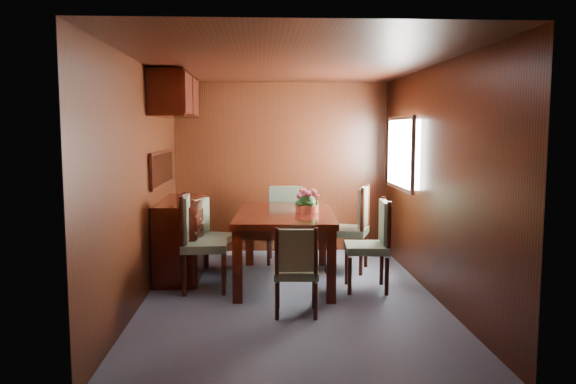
{
  "coord_description": "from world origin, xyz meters",
  "views": [
    {
      "loc": [
        -0.31,
        -5.69,
        1.73
      ],
      "look_at": [
        0.0,
        0.45,
        1.05
      ],
      "focal_mm": 35.0,
      "sensor_mm": 36.0,
      "label": 1
    }
  ],
  "objects": [
    {
      "name": "sideboard",
      "position": [
        -1.25,
        1.0,
        0.45
      ],
      "size": [
        0.48,
        1.4,
        0.9
      ],
      "primitive_type": "cube",
      "color": "black",
      "rests_on": "ground"
    },
    {
      "name": "chair_left_near",
      "position": [
        -0.99,
        0.29,
        0.58
      ],
      "size": [
        0.5,
        0.52,
        1.05
      ],
      "rotation": [
        0.0,
        0.0,
        -1.53
      ],
      "color": "black",
      "rests_on": "ground"
    },
    {
      "name": "flower_centerpiece",
      "position": [
        0.22,
        0.58,
        0.94
      ],
      "size": [
        0.28,
        0.28,
        0.28
      ],
      "color": "#C0543A",
      "rests_on": "dining_table"
    },
    {
      "name": "chair_right_far",
      "position": [
        0.84,
        1.06,
        0.59
      ],
      "size": [
        0.61,
        0.63,
        1.06
      ],
      "rotation": [
        0.0,
        0.0,
        1.24
      ],
      "color": "black",
      "rests_on": "ground"
    },
    {
      "name": "chair_foot",
      "position": [
        0.02,
        1.62,
        0.56
      ],
      "size": [
        0.51,
        0.49,
        1.01
      ],
      "rotation": [
        0.0,
        0.0,
        3.07
      ],
      "color": "black",
      "rests_on": "ground"
    },
    {
      "name": "chair_left_far",
      "position": [
        -0.93,
        1.06,
        0.51
      ],
      "size": [
        0.53,
        0.54,
        0.92
      ],
      "rotation": [
        0.0,
        0.0,
        -1.87
      ],
      "color": "black",
      "rests_on": "ground"
    },
    {
      "name": "chair_right_near",
      "position": [
        0.92,
        0.21,
        0.55
      ],
      "size": [
        0.49,
        0.51,
        1.0
      ],
      "rotation": [
        0.0,
        0.0,
        1.49
      ],
      "color": "black",
      "rests_on": "ground"
    },
    {
      "name": "dining_table",
      "position": [
        -0.02,
        0.59,
        0.69
      ],
      "size": [
        1.18,
        1.78,
        0.81
      ],
      "rotation": [
        0.0,
        0.0,
        -0.06
      ],
      "color": "black",
      "rests_on": "ground"
    },
    {
      "name": "room_shell",
      "position": [
        -0.1,
        0.33,
        1.63
      ],
      "size": [
        3.06,
        4.52,
        2.41
      ],
      "color": "black",
      "rests_on": "ground"
    },
    {
      "name": "ground",
      "position": [
        0.0,
        0.0,
        0.0
      ],
      "size": [
        4.5,
        4.5,
        0.0
      ],
      "primitive_type": "plane",
      "color": "#3F4556",
      "rests_on": "ground"
    },
    {
      "name": "chair_head",
      "position": [
        0.02,
        -0.63,
        0.48
      ],
      "size": [
        0.43,
        0.41,
        0.86
      ],
      "rotation": [
        0.0,
        0.0,
        -0.05
      ],
      "color": "black",
      "rests_on": "ground"
    }
  ]
}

